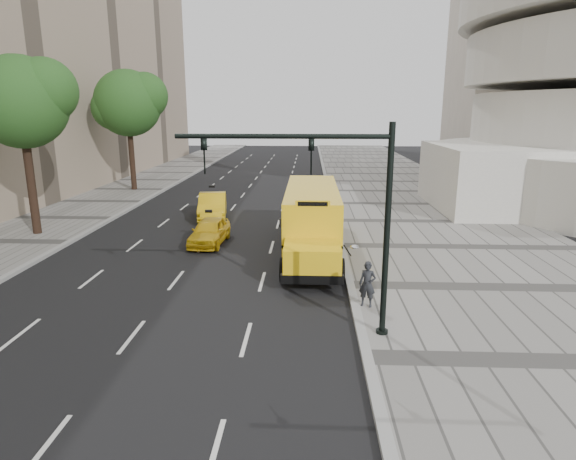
{
  "coord_description": "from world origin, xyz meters",
  "views": [
    {
      "loc": [
        4.35,
        -23.19,
        6.71
      ],
      "look_at": [
        3.5,
        -4.0,
        1.9
      ],
      "focal_mm": 30.0,
      "sensor_mm": 36.0,
      "label": 1
    }
  ],
  "objects_px": {
    "tree_c": "(129,103)",
    "traffic_signal": "(339,205)",
    "taxi_near": "(209,231)",
    "taxi_far": "(213,206)",
    "pedestrian": "(367,284)",
    "tree_b": "(22,102)",
    "school_bus": "(312,213)"
  },
  "relations": [
    {
      "from": "traffic_signal",
      "to": "taxi_near",
      "type": "bearing_deg",
      "value": 120.17
    },
    {
      "from": "taxi_far",
      "to": "pedestrian",
      "type": "bearing_deg",
      "value": -69.16
    },
    {
      "from": "tree_c",
      "to": "taxi_near",
      "type": "height_order",
      "value": "tree_c"
    },
    {
      "from": "taxi_near",
      "to": "pedestrian",
      "type": "relative_size",
      "value": 2.46
    },
    {
      "from": "school_bus",
      "to": "traffic_signal",
      "type": "relative_size",
      "value": 1.81
    },
    {
      "from": "tree_c",
      "to": "pedestrian",
      "type": "relative_size",
      "value": 6.24
    },
    {
      "from": "taxi_near",
      "to": "traffic_signal",
      "type": "relative_size",
      "value": 0.61
    },
    {
      "from": "tree_c",
      "to": "school_bus",
      "type": "relative_size",
      "value": 0.86
    },
    {
      "from": "tree_b",
      "to": "tree_c",
      "type": "distance_m",
      "value": 15.0
    },
    {
      "from": "tree_c",
      "to": "traffic_signal",
      "type": "height_order",
      "value": "tree_c"
    },
    {
      "from": "tree_c",
      "to": "traffic_signal",
      "type": "xyz_separation_m",
      "value": [
        15.59,
        -26.39,
        -3.18
      ]
    },
    {
      "from": "taxi_near",
      "to": "traffic_signal",
      "type": "xyz_separation_m",
      "value": [
        5.92,
        -10.18,
        3.43
      ]
    },
    {
      "from": "traffic_signal",
      "to": "taxi_far",
      "type": "bearing_deg",
      "value": 113.17
    },
    {
      "from": "tree_c",
      "to": "school_bus",
      "type": "height_order",
      "value": "tree_c"
    },
    {
      "from": "tree_b",
      "to": "taxi_far",
      "type": "bearing_deg",
      "value": 29.42
    },
    {
      "from": "tree_c",
      "to": "taxi_far",
      "type": "relative_size",
      "value": 2.08
    },
    {
      "from": "pedestrian",
      "to": "traffic_signal",
      "type": "bearing_deg",
      "value": -99.56
    },
    {
      "from": "taxi_far",
      "to": "tree_b",
      "type": "bearing_deg",
      "value": -159.53
    },
    {
      "from": "school_bus",
      "to": "traffic_signal",
      "type": "bearing_deg",
      "value": -85.89
    },
    {
      "from": "tree_c",
      "to": "traffic_signal",
      "type": "relative_size",
      "value": 1.55
    },
    {
      "from": "school_bus",
      "to": "taxi_near",
      "type": "bearing_deg",
      "value": 174.02
    },
    {
      "from": "tree_b",
      "to": "school_bus",
      "type": "xyz_separation_m",
      "value": [
        14.91,
        -1.76,
        -5.36
      ]
    },
    {
      "from": "taxi_far",
      "to": "pedestrian",
      "type": "height_order",
      "value": "pedestrian"
    },
    {
      "from": "school_bus",
      "to": "pedestrian",
      "type": "bearing_deg",
      "value": -76.15
    },
    {
      "from": "taxi_far",
      "to": "pedestrian",
      "type": "distance_m",
      "value": 16.39
    },
    {
      "from": "taxi_near",
      "to": "pedestrian",
      "type": "bearing_deg",
      "value": -45.49
    },
    {
      "from": "taxi_near",
      "to": "taxi_far",
      "type": "relative_size",
      "value": 0.82
    },
    {
      "from": "taxi_near",
      "to": "taxi_far",
      "type": "distance_m",
      "value": 6.17
    },
    {
      "from": "school_bus",
      "to": "taxi_near",
      "type": "xyz_separation_m",
      "value": [
        -5.23,
        0.55,
        -1.1
      ]
    },
    {
      "from": "tree_c",
      "to": "traffic_signal",
      "type": "distance_m",
      "value": 30.82
    },
    {
      "from": "taxi_near",
      "to": "taxi_far",
      "type": "bearing_deg",
      "value": 103.12
    },
    {
      "from": "tree_b",
      "to": "taxi_near",
      "type": "xyz_separation_m",
      "value": [
        9.68,
        -1.21,
        -6.46
      ]
    }
  ]
}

